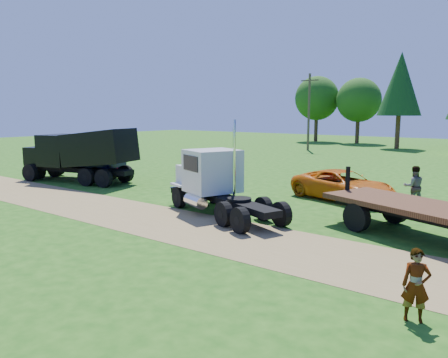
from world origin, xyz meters
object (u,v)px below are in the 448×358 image
Objects in this scene: orange_pickup at (343,185)px; black_dump_truck at (81,152)px; flatbed_trailer at (444,217)px; navy_truck at (73,158)px; white_semi_tractor at (213,181)px; spectator_a at (416,285)px.

black_dump_truck is at bearing 122.96° from orange_pickup.
flatbed_trailer is at bearing -15.16° from black_dump_truck.
navy_truck reaches higher than flatbed_trailer.
black_dump_truck is (-12.07, 1.37, 0.51)m from white_semi_tractor.
navy_truck is 25.25m from spectator_a.
orange_pickup is at bearing 157.61° from flatbed_trailer.
navy_truck is at bearing -162.67° from flatbed_trailer.
navy_truck is 1.20× the size of orange_pickup.
navy_truck is at bearing 149.08° from black_dump_truck.
spectator_a is at bearing -35.90° from navy_truck.
navy_truck is (-1.84, 0.56, -0.49)m from black_dump_truck.
orange_pickup is 3.42× the size of spectator_a.
white_semi_tractor reaches higher than spectator_a.
white_semi_tractor is 0.85× the size of black_dump_truck.
navy_truck reaches higher than spectator_a.
navy_truck is (-13.92, 1.93, 0.02)m from white_semi_tractor.
white_semi_tractor is 14.05m from navy_truck.
black_dump_truck is 23.34m from spectator_a.
flatbed_trailer is 6.49m from spectator_a.
black_dump_truck is 5.13× the size of spectator_a.
navy_truck is 0.73× the size of flatbed_trailer.
white_semi_tractor reaches higher than black_dump_truck.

